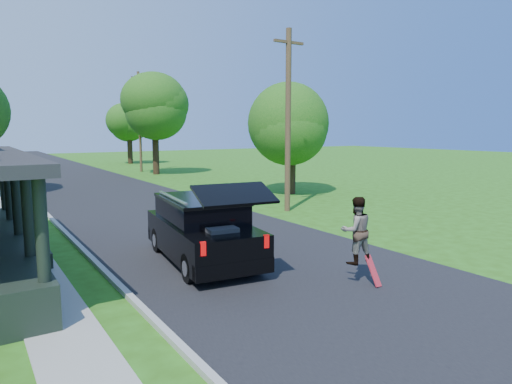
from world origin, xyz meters
TOP-DOWN VIEW (x-y plane):
  - ground at (0.00, 0.00)m, footprint 140.00×140.00m
  - street at (0.00, 20.00)m, footprint 8.00×120.00m
  - curb at (-4.05, 20.00)m, footprint 0.15×120.00m
  - black_suv at (-1.40, 3.71)m, footprint 2.58×5.43m
  - skateboarder at (0.91, 0.06)m, footprint 0.93×0.81m
  - skateboard at (1.13, -0.33)m, footprint 0.22×0.46m
  - tree_right_near at (9.05, 13.52)m, footprint 4.84×4.83m
  - tree_right_mid at (6.60, 28.97)m, footprint 6.05×6.22m
  - tree_right_far at (8.46, 41.97)m, footprint 5.40×5.46m
  - utility_pole_near at (5.49, 8.99)m, footprint 1.60×0.26m
  - utility_pole_far at (6.34, 31.91)m, footprint 1.38×0.50m

SIDE VIEW (x-z plane):
  - ground at x=0.00m, z-range 0.00..0.00m
  - street at x=0.00m, z-range -0.01..0.01m
  - curb at x=-4.05m, z-range -0.06..0.06m
  - skateboard at x=1.13m, z-range 0.00..0.70m
  - black_suv at x=-1.40m, z-range -0.29..2.15m
  - skateboarder at x=0.91m, z-range 0.49..2.13m
  - utility_pole_near at x=5.49m, z-range 0.14..8.27m
  - tree_right_near at x=9.05m, z-range 0.98..7.65m
  - utility_pole_far at x=6.34m, z-range 0.13..8.84m
  - tree_right_far at x=8.46m, z-range 1.06..8.31m
  - tree_right_mid at x=6.60m, z-range 1.57..10.13m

